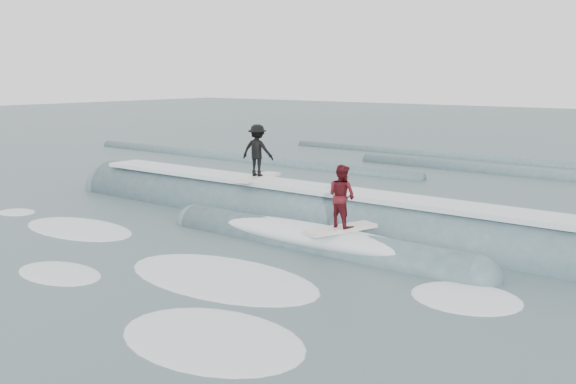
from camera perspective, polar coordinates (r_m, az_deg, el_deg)
The scene contains 6 objects.
ground at distance 16.51m, azimuth -7.64°, elevation -5.51°, with size 160.00×160.00×0.00m, color #395053.
breaking_wave at distance 19.36m, azimuth 1.86°, elevation -2.91°, with size 21.56×3.87×2.19m.
surfer_black at distance 20.74m, azimuth -2.73°, elevation 3.51°, with size 1.19×2.06×1.77m.
surfer_red at distance 16.30m, azimuth 4.79°, elevation -0.73°, with size 1.15×2.07×1.71m.
whitewater at distance 15.42m, azimuth -10.61°, elevation -6.75°, with size 17.04×6.52×0.10m.
far_swells at distance 32.14m, azimuth 12.34°, elevation 2.11°, with size 38.75×8.65×0.80m.
Camera 1 is at (11.43, -11.04, 4.50)m, focal length 40.00 mm.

